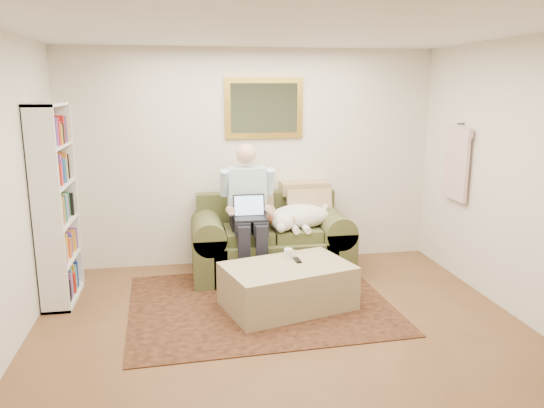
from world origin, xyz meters
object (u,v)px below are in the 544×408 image
object	(u,v)px
ottoman	(287,286)
laptop	(250,212)
coffee_mug	(288,253)
sofa	(271,247)
seated_man	(249,214)
bookshelf	(56,205)
sleeping_dog	(300,216)

from	to	relation	value
ottoman	laptop	bearing A→B (deg)	109.15
coffee_mug	sofa	bearing A→B (deg)	93.21
seated_man	bookshelf	bearing A→B (deg)	-173.04
sofa	ottoman	xyz separation A→B (m)	(-0.00, -1.01, -0.09)
coffee_mug	bookshelf	size ratio (longest dim) A/B	0.05
laptop	bookshelf	world-z (taller)	bookshelf
coffee_mug	sleeping_dog	bearing A→B (deg)	68.47
laptop	seated_man	bearing A→B (deg)	90.00
bookshelf	seated_man	bearing A→B (deg)	6.96
laptop	sofa	bearing A→B (deg)	41.02
sofa	bookshelf	xyz separation A→B (m)	(-2.25, -0.41, 0.69)
ottoman	coffee_mug	size ratio (longest dim) A/B	12.10
seated_man	coffee_mug	distance (m)	0.76
sofa	sleeping_dog	bearing A→B (deg)	-15.74
sofa	ottoman	bearing A→B (deg)	-90.15
sofa	coffee_mug	xyz separation A→B (m)	(0.05, -0.80, 0.18)
seated_man	ottoman	distance (m)	1.04
coffee_mug	laptop	bearing A→B (deg)	119.28
sofa	seated_man	xyz separation A→B (m)	(-0.27, -0.17, 0.45)
seated_man	coffee_mug	xyz separation A→B (m)	(0.32, -0.64, -0.27)
sofa	sleeping_dog	size ratio (longest dim) A/B	2.43
ottoman	seated_man	bearing A→B (deg)	107.66
laptop	coffee_mug	size ratio (longest dim) A/B	3.53
ottoman	sofa	bearing A→B (deg)	89.85
seated_man	coffee_mug	size ratio (longest dim) A/B	15.28
seated_man	ottoman	xyz separation A→B (m)	(0.27, -0.85, -0.54)
sleeping_dog	ottoman	bearing A→B (deg)	-109.60
ottoman	bookshelf	world-z (taller)	bookshelf
seated_man	coffee_mug	bearing A→B (deg)	-63.50
seated_man	sleeping_dog	xyz separation A→B (m)	(0.60, 0.07, -0.07)
coffee_mug	bookshelf	xyz separation A→B (m)	(-2.29, 0.40, 0.51)
laptop	coffee_mug	xyz separation A→B (m)	(0.32, -0.57, -0.31)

